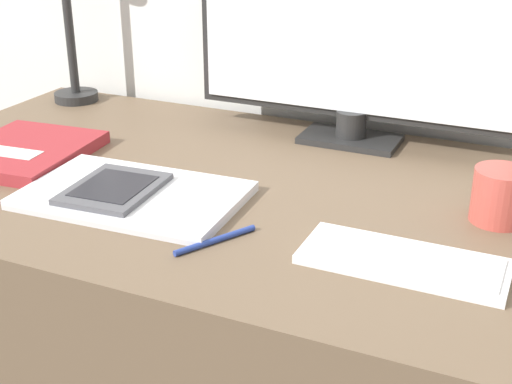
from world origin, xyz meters
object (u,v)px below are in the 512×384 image
Objects in this scene: ereader at (114,188)px; pen at (215,240)px; keyboard at (403,261)px; notebook at (24,152)px; coffee_mug at (502,196)px; monitor at (357,31)px; laptop at (134,195)px.

ereader is 1.41× the size of pen.
pen is (0.21, -0.06, -0.02)m from ereader.
notebook is (-0.73, 0.11, 0.00)m from keyboard.
coffee_mug is at bearing 62.97° from keyboard.
keyboard is 2.36× the size of coffee_mug.
monitor reaches higher than laptop.
monitor is 2.38× the size of notebook.
monitor is at bearing 84.63° from pen.
notebook is 2.33× the size of coffee_mug.
pen is at bearing -16.30° from ereader.
monitor is 0.65m from notebook.
laptop is 0.03m from ereader.
laptop is at bearing -15.07° from notebook.
coffee_mug reaches higher than pen.
monitor is 3.74× the size of ereader.
notebook reaches higher than laptop.
monitor reaches higher than ereader.
ereader is 0.59m from coffee_mug.
pen is at bearing -146.11° from coffee_mug.
coffee_mug is 0.43m from pen.
pen is at bearing -169.91° from keyboard.
keyboard is at bearing 10.09° from pen.
monitor is at bearing 32.50° from notebook.
monitor reaches higher than pen.
ereader is at bearing -150.18° from laptop.
ereader reaches higher than notebook.
monitor is 0.53m from keyboard.
notebook is at bearing 164.93° from laptop.
ereader is 0.22m from pen.
keyboard is 2.25× the size of pen.
coffee_mug is at bearing 17.22° from ereader.
laptop is 1.32× the size of notebook.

